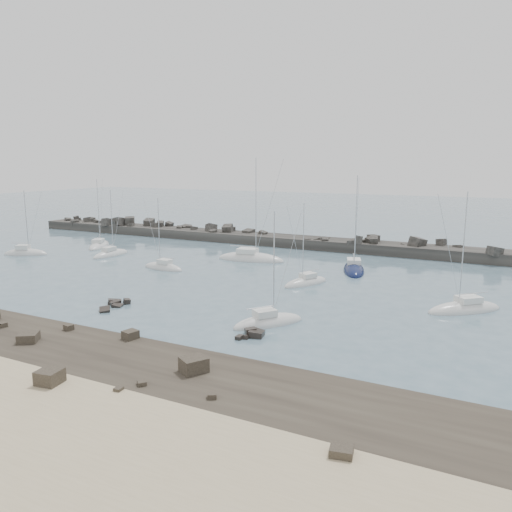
{
  "coord_description": "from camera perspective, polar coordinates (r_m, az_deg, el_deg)",
  "views": [
    {
      "loc": [
        34.39,
        -49.31,
        15.77
      ],
      "look_at": [
        3.22,
        12.0,
        2.83
      ],
      "focal_mm": 35.0,
      "sensor_mm": 36.0,
      "label": 1
    }
  ],
  "objects": [
    {
      "name": "rock_cluster_near",
      "position": [
        58.21,
        -15.97,
        -5.47
      ],
      "size": [
        3.27,
        4.96,
        1.23
      ],
      "color": "black",
      "rests_on": "ground"
    },
    {
      "name": "ground",
      "position": [
        62.15,
        -7.7,
        -4.14
      ],
      "size": [
        400.0,
        400.0,
        0.0
      ],
      "primitive_type": "plane",
      "color": "slate",
      "rests_on": "ground"
    },
    {
      "name": "sailboat_0",
      "position": [
        95.07,
        -24.84,
        0.21
      ],
      "size": [
        7.76,
        5.39,
        12.15
      ],
      "color": "silver",
      "rests_on": "ground"
    },
    {
      "name": "sailboat_2",
      "position": [
        89.14,
        -16.26,
        0.13
      ],
      "size": [
        2.79,
        7.76,
        12.2
      ],
      "color": "silver",
      "rests_on": "ground"
    },
    {
      "name": "sailboat_7",
      "position": [
        74.86,
        11.11,
        -1.59
      ],
      "size": [
        5.88,
        10.03,
        15.1
      ],
      "color": "#0E173D",
      "rests_on": "ground"
    },
    {
      "name": "sailboat_6",
      "position": [
        49.72,
        1.38,
        -7.67
      ],
      "size": [
        6.4,
        7.54,
        12.15
      ],
      "color": "silver",
      "rests_on": "ground"
    },
    {
      "name": "sailboat_5",
      "position": [
        65.99,
        5.73,
        -3.11
      ],
      "size": [
        5.14,
        7.53,
        11.56
      ],
      "color": "silver",
      "rests_on": "ground"
    },
    {
      "name": "rock_cluster_far",
      "position": [
        46.57,
        -0.36,
        -8.98
      ],
      "size": [
        2.34,
        2.81,
        1.09
      ],
      "color": "black",
      "rests_on": "ground"
    },
    {
      "name": "sailboat_9",
      "position": [
        58.5,
        22.71,
        -5.69
      ],
      "size": [
        8.36,
        7.9,
        13.85
      ],
      "color": "silver",
      "rests_on": "ground"
    },
    {
      "name": "rock_shelf",
      "position": [
        46.62,
        -23.41,
        -10.01
      ],
      "size": [
        140.0,
        12.0,
        1.85
      ],
      "color": "#2C251E",
      "rests_on": "ground"
    },
    {
      "name": "sailboat_1",
      "position": [
        99.04,
        -17.48,
        1.08
      ],
      "size": [
        6.29,
        9.01,
        13.71
      ],
      "color": "silver",
      "rests_on": "ground"
    },
    {
      "name": "sailboat_3",
      "position": [
        81.54,
        -0.63,
        -0.39
      ],
      "size": [
        11.7,
        4.94,
        17.75
      ],
      "color": "silver",
      "rests_on": "ground"
    },
    {
      "name": "breakwater",
      "position": [
        98.32,
        0.97,
        1.62
      ],
      "size": [
        115.0,
        7.09,
        5.21
      ],
      "color": "#2B2926",
      "rests_on": "ground"
    },
    {
      "name": "sailboat_4",
      "position": [
        76.21,
        -10.56,
        -1.36
      ],
      "size": [
        7.4,
        2.94,
        11.53
      ],
      "color": "silver",
      "rests_on": "ground"
    }
  ]
}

